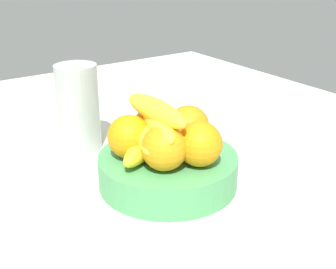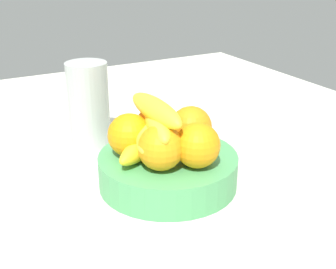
% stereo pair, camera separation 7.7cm
% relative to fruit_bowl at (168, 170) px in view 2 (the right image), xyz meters
% --- Properties ---
extents(ground_plane, '(1.80, 1.40, 0.03)m').
position_rel_fruit_bowl_xyz_m(ground_plane, '(-0.03, -0.02, -0.04)').
color(ground_plane, beige).
extents(fruit_bowl, '(0.25, 0.25, 0.06)m').
position_rel_fruit_bowl_xyz_m(fruit_bowl, '(0.00, 0.00, 0.00)').
color(fruit_bowl, '#4B9D5D').
rests_on(fruit_bowl, ground_plane).
extents(orange_front_left, '(0.08, 0.08, 0.08)m').
position_rel_fruit_bowl_xyz_m(orange_front_left, '(-0.06, -0.02, 0.07)').
color(orange_front_left, orange).
rests_on(orange_front_left, fruit_bowl).
extents(orange_front_right, '(0.08, 0.08, 0.08)m').
position_rel_fruit_bowl_xyz_m(orange_front_right, '(0.01, -0.06, 0.07)').
color(orange_front_right, orange).
rests_on(orange_front_right, fruit_bowl).
extents(orange_center, '(0.08, 0.08, 0.08)m').
position_rel_fruit_bowl_xyz_m(orange_center, '(0.04, 0.00, 0.07)').
color(orange_center, orange).
rests_on(orange_center, fruit_bowl).
extents(orange_back_left, '(0.08, 0.08, 0.08)m').
position_rel_fruit_bowl_xyz_m(orange_back_left, '(0.03, 0.06, 0.07)').
color(orange_back_left, orange).
rests_on(orange_back_left, fruit_bowl).
extents(orange_back_right, '(0.08, 0.08, 0.08)m').
position_rel_fruit_bowl_xyz_m(orange_back_right, '(-0.04, 0.04, 0.07)').
color(orange_back_right, orange).
rests_on(orange_back_right, fruit_bowl).
extents(banana_bunch, '(0.19, 0.16, 0.11)m').
position_rel_fruit_bowl_xyz_m(banana_bunch, '(0.01, 0.02, 0.08)').
color(banana_bunch, yellow).
rests_on(banana_bunch, fruit_bowl).
extents(thermos_tumbler, '(0.09, 0.09, 0.18)m').
position_rel_fruit_bowl_xyz_m(thermos_tumbler, '(0.24, 0.06, 0.06)').
color(thermos_tumbler, '#AFB7B3').
rests_on(thermos_tumbler, ground_plane).
extents(jar_lid, '(0.06, 0.06, 0.01)m').
position_rel_fruit_bowl_xyz_m(jar_lid, '(0.23, -0.13, -0.02)').
color(jar_lid, white).
rests_on(jar_lid, ground_plane).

